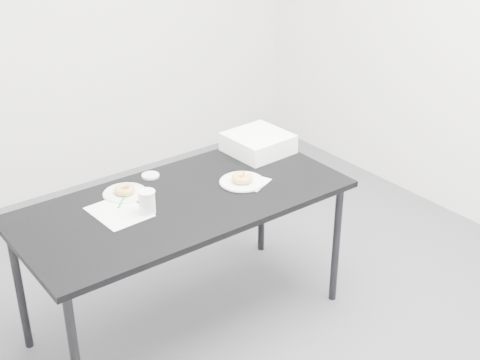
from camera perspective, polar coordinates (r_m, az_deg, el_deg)
floor at (r=3.79m, az=-1.15°, el=-11.69°), size 4.00×4.00×0.00m
wall_back at (r=4.84m, az=-15.86°, el=13.82°), size 4.00×0.02×2.70m
table at (r=3.38m, az=-4.85°, el=-2.46°), size 1.68×0.79×0.77m
scorecard at (r=3.28m, az=-10.28°, el=-2.69°), size 0.25×0.31×0.00m
logo_patch at (r=3.38m, az=-9.80°, el=-1.65°), size 0.05×0.05×0.00m
pen at (r=3.36m, az=-10.03°, el=-1.77°), size 0.10×0.10×0.01m
napkin at (r=3.50m, az=0.90°, el=-0.17°), size 0.22×0.22×0.00m
plate_near at (r=3.49m, az=0.18°, el=-0.16°), size 0.24×0.24×0.01m
donut_near at (r=3.48m, az=0.18°, el=0.16°), size 0.14×0.14×0.04m
plate_far at (r=3.44m, az=-9.78°, el=-1.12°), size 0.22×0.22×0.01m
donut_far at (r=3.43m, az=-9.80°, el=-0.81°), size 0.13×0.13×0.04m
coffee_cup at (r=3.22m, az=-7.94°, el=-1.87°), size 0.08×0.08×0.12m
cup_lid at (r=3.59m, az=-7.65°, el=0.38°), size 0.09×0.09×0.01m
bakery_box at (r=3.83m, az=1.56°, el=3.18°), size 0.34×0.34×0.11m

